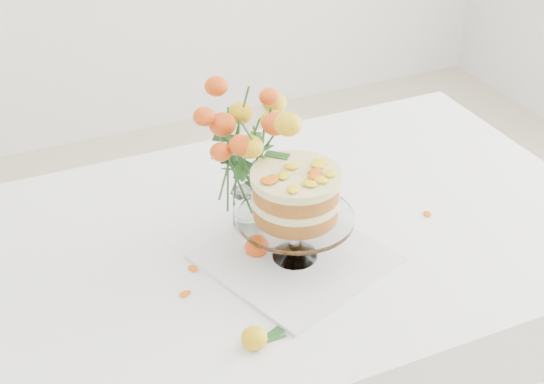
{
  "coord_description": "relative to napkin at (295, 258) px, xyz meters",
  "views": [
    {
      "loc": [
        -0.61,
        -1.25,
        1.75
      ],
      "look_at": [
        -0.07,
        -0.04,
        0.89
      ],
      "focal_mm": 50.0,
      "sensor_mm": 36.0,
      "label": 1
    }
  ],
  "objects": [
    {
      "name": "table",
      "position": [
        0.05,
        0.11,
        -0.09
      ],
      "size": [
        1.43,
        0.93,
        0.76
      ],
      "color": "tan",
      "rests_on": "ground"
    },
    {
      "name": "napkin",
      "position": [
        0.0,
        0.0,
        0.0
      ],
      "size": [
        0.43,
        0.43,
        0.01
      ],
      "primitive_type": "cube",
      "rotation": [
        0.0,
        0.0,
        0.34
      ],
      "color": "white",
      "rests_on": "table"
    },
    {
      "name": "cake_stand",
      "position": [
        0.0,
        -0.0,
        0.15
      ],
      "size": [
        0.24,
        0.24,
        0.22
      ],
      "rotation": [
        0.0,
        0.0,
        -0.01
      ],
      "color": "silver",
      "rests_on": "napkin"
    },
    {
      "name": "rose_vase",
      "position": [
        -0.04,
        0.14,
        0.23
      ],
      "size": [
        0.32,
        0.32,
        0.4
      ],
      "rotation": [
        0.0,
        0.0,
        0.27
      ],
      "color": "silver",
      "rests_on": "table"
    },
    {
      "name": "loose_rose_near",
      "position": [
        -0.18,
        -0.2,
        0.02
      ],
      "size": [
        0.09,
        0.05,
        0.04
      ],
      "rotation": [
        0.0,
        0.0,
        -0.02
      ],
      "color": "yellow",
      "rests_on": "table"
    },
    {
      "name": "loose_rose_far",
      "position": [
        -0.07,
        0.05,
        0.02
      ],
      "size": [
        0.09,
        0.05,
        0.04
      ],
      "rotation": [
        0.0,
        0.0,
        -0.25
      ],
      "color": "red",
      "rests_on": "table"
    },
    {
      "name": "stray_petal_a",
      "position": [
        -0.07,
        0.01,
        -0.0
      ],
      "size": [
        0.03,
        0.02,
        0.0
      ],
      "primitive_type": "ellipsoid",
      "color": "yellow",
      "rests_on": "table"
    },
    {
      "name": "stray_petal_b",
      "position": [
        0.03,
        -0.03,
        -0.0
      ],
      "size": [
        0.03,
        0.02,
        0.0
      ],
      "primitive_type": "ellipsoid",
      "color": "yellow",
      "rests_on": "table"
    },
    {
      "name": "stray_petal_c",
      "position": [
        0.07,
        -0.07,
        -0.0
      ],
      "size": [
        0.03,
        0.02,
        0.0
      ],
      "primitive_type": "ellipsoid",
      "color": "yellow",
      "rests_on": "table"
    },
    {
      "name": "stray_petal_d",
      "position": [
        -0.21,
        0.06,
        -0.0
      ],
      "size": [
        0.03,
        0.02,
        0.0
      ],
      "primitive_type": "ellipsoid",
      "color": "yellow",
      "rests_on": "table"
    },
    {
      "name": "stray_petal_e",
      "position": [
        -0.25,
        -0.01,
        -0.0
      ],
      "size": [
        0.03,
        0.02,
        0.0
      ],
      "primitive_type": "ellipsoid",
      "color": "yellow",
      "rests_on": "table"
    },
    {
      "name": "stray_petal_f",
      "position": [
        0.35,
        0.03,
        -0.0
      ],
      "size": [
        0.03,
        0.02,
        0.0
      ],
      "primitive_type": "ellipsoid",
      "color": "yellow",
      "rests_on": "table"
    }
  ]
}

